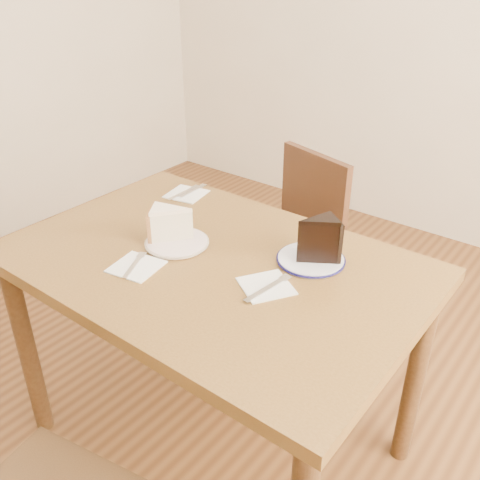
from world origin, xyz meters
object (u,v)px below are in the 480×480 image
Objects in this scene: chair_far at (287,248)px; chocolate_cake at (315,242)px; table at (213,288)px; carrot_cake at (173,225)px; plate_cream at (177,243)px; plate_navy at (311,259)px.

chair_far is 0.67m from chocolate_cake.
chair_far is at bearing 101.70° from table.
table is at bearing 52.54° from carrot_cake.
carrot_cake reaches higher than chair_far.
plate_cream reaches higher than table.
plate_navy reaches higher than table.
plate_cream is 1.54× the size of carrot_cake.
chair_far is 0.68m from carrot_cake.
chair_far reaches higher than plate_navy.
chair_far is at bearing 129.19° from plate_navy.
chair_far is 6.97× the size of carrot_cake.
table is 9.90× the size of carrot_cake.
plate_navy is at bearing 23.78° from plate_cream.
plate_navy is at bearing 35.71° from table.
chocolate_cake is at bearing 33.49° from table.
plate_cream is (-0.14, 0.00, 0.10)m from table.
carrot_cake is at bearing 102.36° from chair_far.
table is 0.64m from chair_far.
plate_cream and plate_navy have the same top height.
table is 0.18m from plate_cream.
chair_far is at bearing 142.92° from carrot_cake.
chair_far reaches higher than plate_cream.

